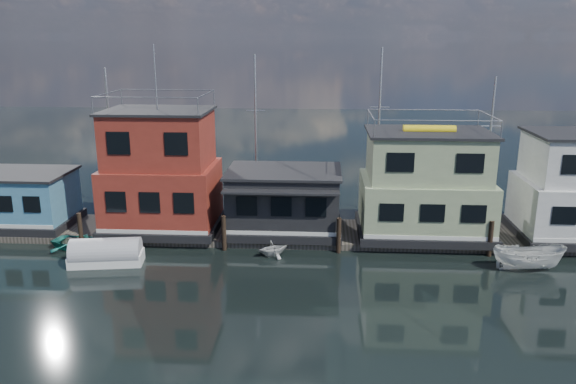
# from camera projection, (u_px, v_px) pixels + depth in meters

# --- Properties ---
(ground) EXTENTS (160.00, 160.00, 0.00)m
(ground) POSITION_uv_depth(u_px,v_px,m) (277.00, 326.00, 25.48)
(ground) COLOR black
(ground) RESTS_ON ground
(dock) EXTENTS (48.00, 5.00, 0.40)m
(dock) POSITION_uv_depth(u_px,v_px,m) (292.00, 233.00, 36.97)
(dock) COLOR #595147
(dock) RESTS_ON ground
(houseboat_blue) EXTENTS (6.40, 4.90, 3.66)m
(houseboat_blue) POSITION_uv_depth(u_px,v_px,m) (23.00, 199.00, 37.50)
(houseboat_blue) COLOR black
(houseboat_blue) RESTS_ON dock
(houseboat_red) EXTENTS (7.40, 5.90, 11.86)m
(houseboat_red) POSITION_uv_depth(u_px,v_px,m) (161.00, 174.00, 36.43)
(houseboat_red) COLOR black
(houseboat_red) RESTS_ON dock
(houseboat_dark) EXTENTS (7.40, 6.10, 4.06)m
(houseboat_dark) POSITION_uv_depth(u_px,v_px,m) (284.00, 201.00, 36.39)
(houseboat_dark) COLOR black
(houseboat_dark) RESTS_ON dock
(houseboat_green) EXTENTS (8.40, 5.90, 7.03)m
(houseboat_green) POSITION_uv_depth(u_px,v_px,m) (425.00, 186.00, 35.57)
(houseboat_green) COLOR black
(houseboat_green) RESTS_ON dock
(pilings) EXTENTS (42.28, 0.28, 2.20)m
(pilings) POSITION_uv_depth(u_px,v_px,m) (284.00, 234.00, 34.05)
(pilings) COLOR #2D2116
(pilings) RESTS_ON ground
(background_masts) EXTENTS (36.40, 0.16, 12.00)m
(background_masts) POSITION_uv_depth(u_px,v_px,m) (361.00, 138.00, 41.03)
(background_masts) COLOR silver
(background_masts) RESTS_ON ground
(motorboat) EXTENTS (4.01, 1.64, 1.53)m
(motorboat) POSITION_uv_depth(u_px,v_px,m) (529.00, 258.00, 31.35)
(motorboat) COLOR silver
(motorboat) RESTS_ON ground
(dinghy_white) EXTENTS (2.37, 2.26, 0.98)m
(dinghy_white) POSITION_uv_depth(u_px,v_px,m) (273.00, 248.00, 33.52)
(dinghy_white) COLOR silver
(dinghy_white) RESTS_ON ground
(dinghy_teal) EXTENTS (4.43, 3.59, 0.81)m
(dinghy_teal) POSITION_uv_depth(u_px,v_px,m) (83.00, 243.00, 34.62)
(dinghy_teal) COLOR teal
(dinghy_teal) RESTS_ON ground
(tarp_runabout) EXTENTS (4.30, 2.24, 1.66)m
(tarp_runabout) POSITION_uv_depth(u_px,v_px,m) (106.00, 254.00, 32.25)
(tarp_runabout) COLOR white
(tarp_runabout) RESTS_ON ground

